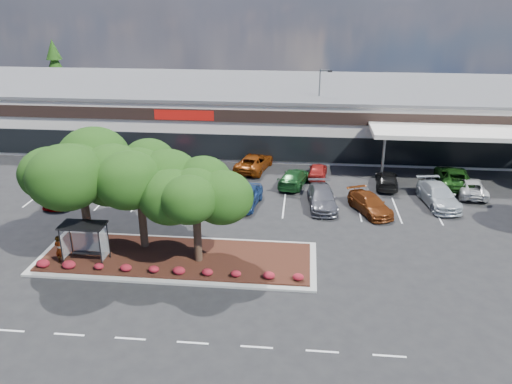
# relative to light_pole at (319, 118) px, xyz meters

# --- Properties ---
(ground) EXTENTS (160.00, 160.00, 0.00)m
(ground) POSITION_rel_light_pole_xyz_m (-7.39, -27.36, -3.96)
(ground) COLOR black
(ground) RESTS_ON ground
(retail_store) EXTENTS (80.40, 25.20, 6.25)m
(retail_store) POSITION_rel_light_pole_xyz_m (-7.32, 6.55, -0.80)
(retail_store) COLOR silver
(retail_store) RESTS_ON ground
(landscape_island) EXTENTS (18.00, 6.00, 0.26)m
(landscape_island) POSITION_rel_light_pole_xyz_m (-9.39, -23.36, -3.83)
(landscape_island) COLOR #9E9E99
(landscape_island) RESTS_ON ground
(lane_markings) EXTENTS (33.12, 20.06, 0.01)m
(lane_markings) POSITION_rel_light_pole_xyz_m (-7.53, -16.94, -3.95)
(lane_markings) COLOR silver
(lane_markings) RESTS_ON ground
(shrub_row) EXTENTS (17.00, 0.80, 0.50)m
(shrub_row) POSITION_rel_light_pole_xyz_m (-9.39, -25.46, -3.45)
(shrub_row) COLOR maroon
(shrub_row) RESTS_ON landscape_island
(bus_shelter) EXTENTS (2.75, 1.55, 2.59)m
(bus_shelter) POSITION_rel_light_pole_xyz_m (-14.89, -24.41, -1.65)
(bus_shelter) COLOR black
(bus_shelter) RESTS_ON landscape_island
(island_tree_west) EXTENTS (7.20, 7.20, 7.89)m
(island_tree_west) POSITION_rel_light_pole_xyz_m (-15.39, -22.86, 0.25)
(island_tree_west) COLOR #18360E
(island_tree_west) RESTS_ON landscape_island
(island_tree_mid) EXTENTS (6.60, 6.60, 7.32)m
(island_tree_mid) POSITION_rel_light_pole_xyz_m (-11.89, -22.16, -0.04)
(island_tree_mid) COLOR #18360E
(island_tree_mid) RESTS_ON landscape_island
(island_tree_east) EXTENTS (5.80, 5.80, 6.50)m
(island_tree_east) POSITION_rel_light_pole_xyz_m (-7.89, -23.66, -0.44)
(island_tree_east) COLOR #18360E
(island_tree_east) RESTS_ON landscape_island
(conifer_north_west) EXTENTS (4.40, 4.40, 10.00)m
(conifer_north_west) POSITION_rel_light_pole_xyz_m (-37.39, 18.64, 1.04)
(conifer_north_west) COLOR #18360E
(conifer_north_west) RESTS_ON ground
(person_waiting) EXTENTS (0.76, 0.57, 1.88)m
(person_waiting) POSITION_rel_light_pole_xyz_m (-16.45, -24.86, -2.75)
(person_waiting) COLOR #594C47
(person_waiting) RESTS_ON landscape_island
(light_pole) EXTENTS (1.39, 0.83, 8.98)m
(light_pole) POSITION_rel_light_pole_xyz_m (0.00, 0.00, 0.00)
(light_pole) COLOR #9E9E99
(light_pole) RESTS_ON ground
(car_0) EXTENTS (2.51, 5.39, 1.52)m
(car_0) POSITION_rel_light_pole_xyz_m (-20.82, -14.61, -3.19)
(car_0) COLOR #800101
(car_0) RESTS_ON ground
(car_1) EXTENTS (3.28, 4.61, 1.46)m
(car_1) POSITION_rel_light_pole_xyz_m (-14.60, -12.90, -3.23)
(car_1) COLOR #165126
(car_1) RESTS_ON ground
(car_2) EXTENTS (2.94, 4.85, 1.51)m
(car_2) POSITION_rel_light_pole_xyz_m (-12.35, -15.24, -3.20)
(car_2) COLOR black
(car_2) RESTS_ON ground
(car_3) EXTENTS (2.58, 4.91, 1.59)m
(car_3) POSITION_rel_light_pole_xyz_m (-5.90, -14.16, -3.16)
(car_3) COLOR navy
(car_3) RESTS_ON ground
(car_4) EXTENTS (3.09, 5.84, 1.61)m
(car_4) POSITION_rel_light_pole_xyz_m (-8.71, -13.96, -3.15)
(car_4) COLOR silver
(car_4) RESTS_ON ground
(car_5) EXTENTS (2.60, 5.46, 1.54)m
(car_5) POSITION_rel_light_pole_xyz_m (0.15, -13.79, -3.19)
(car_5) COLOR #53535A
(car_5) RESTS_ON ground
(car_6) EXTENTS (3.79, 5.23, 1.41)m
(car_6) POSITION_rel_light_pole_xyz_m (3.89, -14.49, -3.25)
(car_6) COLOR #682D0F
(car_6) RESTS_ON ground
(car_8) EXTENTS (3.03, 5.89, 1.63)m
(car_8) POSITION_rel_light_pole_xyz_m (9.56, -12.44, -3.14)
(car_8) COLOR #ADB4B8
(car_8) RESTS_ON ground
(car_9) EXTENTS (4.55, 6.55, 1.66)m
(car_9) POSITION_rel_light_pole_xyz_m (-20.82, -5.60, -3.12)
(car_9) COLOR #5D5C64
(car_9) RESTS_ON ground
(car_10) EXTENTS (1.65, 4.55, 1.49)m
(car_10) POSITION_rel_light_pole_xyz_m (-14.34, -7.07, -3.21)
(car_10) COLOR maroon
(car_10) RESTS_ON ground
(car_12) EXTENTS (3.77, 6.07, 1.57)m
(car_12) POSITION_rel_light_pole_xyz_m (-6.22, -5.50, -3.17)
(car_12) COLOR #743009
(car_12) RESTS_ON ground
(car_13) EXTENTS (1.94, 4.16, 1.38)m
(car_13) POSITION_rel_light_pole_xyz_m (-0.09, -7.06, -3.27)
(car_13) COLOR maroon
(car_13) RESTS_ON ground
(car_14) EXTENTS (3.11, 5.32, 1.45)m
(car_14) POSITION_rel_light_pole_xyz_m (-2.23, -9.25, -3.23)
(car_14) COLOR #17471D
(car_14) RESTS_ON ground
(car_15) EXTENTS (2.35, 4.79, 1.34)m
(car_15) POSITION_rel_light_pole_xyz_m (5.98, -8.69, -3.29)
(car_15) COLOR black
(car_15) RESTS_ON ground
(car_16) EXTENTS (3.22, 6.11, 1.64)m
(car_16) POSITION_rel_light_pole_xyz_m (11.91, -7.87, -3.14)
(car_16) COLOR #1A4914
(car_16) RESTS_ON ground
(car_17) EXTENTS (2.66, 5.07, 1.36)m
(car_17) POSITION_rel_light_pole_xyz_m (12.81, -9.85, -3.27)
(car_17) COLOR #B3B3B3
(car_17) RESTS_ON ground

